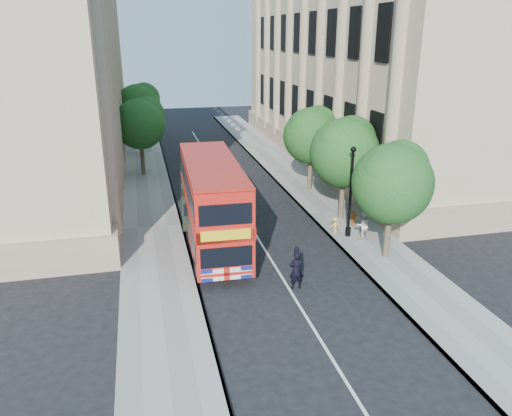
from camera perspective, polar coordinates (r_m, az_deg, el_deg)
ground at (r=22.22m, az=4.56°, el=-10.41°), size 120.00×120.00×0.00m
pavement_right at (r=32.59m, az=8.89°, el=-0.49°), size 3.50×80.00×0.12m
pavement_left at (r=30.35m, az=-11.71°, el=-2.19°), size 3.50×80.00×0.12m
building_right at (r=46.79m, az=12.42°, el=16.52°), size 12.00×38.00×18.00m
building_left at (r=43.04m, az=-24.47°, el=15.07°), size 12.00×38.00×18.00m
tree_right_near at (r=25.38m, az=15.39°, el=3.21°), size 4.00×4.00×6.08m
tree_right_mid at (r=30.55m, az=10.15°, el=6.67°), size 4.20×4.20×6.37m
tree_right_far at (r=36.04m, az=6.39°, el=8.57°), size 4.00×4.00×6.15m
tree_left_far at (r=40.86m, az=-13.10°, el=9.66°), size 4.00×4.00×6.30m
tree_left_back at (r=48.74m, az=-13.28°, el=11.47°), size 4.20×4.20×6.65m
lamp_post at (r=28.04m, az=10.74°, el=1.38°), size 0.32×0.32×5.16m
double_decker_bus at (r=26.52m, az=-4.99°, el=0.73°), size 3.00×10.13×4.64m
box_van at (r=30.67m, az=-6.63°, el=0.91°), size 2.38×5.00×2.78m
police_constable at (r=22.72m, az=4.61°, el=-7.13°), size 0.68×0.46×1.80m
woman_pedestrian at (r=28.28m, az=12.09°, el=-1.91°), size 0.86×0.70×1.66m
child_a at (r=30.31m, az=11.13°, el=-1.07°), size 0.60×0.34×0.97m
child_b at (r=28.92m, az=8.99°, el=-1.97°), size 0.69×0.50×0.96m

